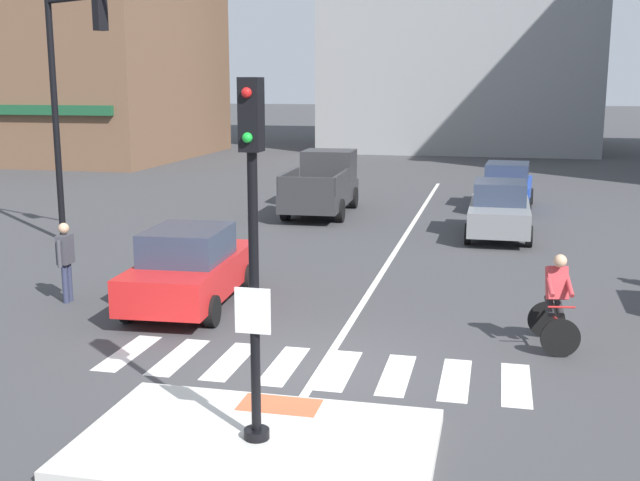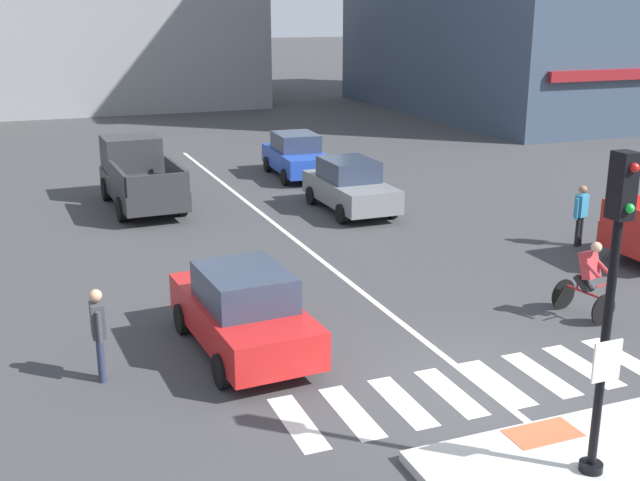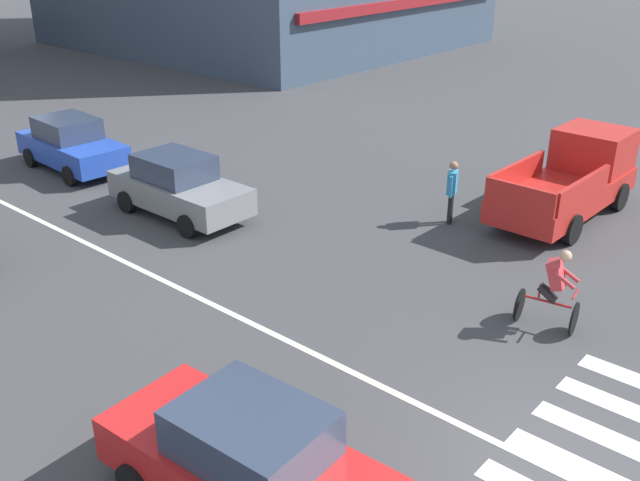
{
  "view_description": "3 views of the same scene",
  "coord_description": "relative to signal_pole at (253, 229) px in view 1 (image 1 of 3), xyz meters",
  "views": [
    {
      "loc": [
        2.78,
        -11.47,
        4.49
      ],
      "look_at": [
        -0.83,
        4.33,
        1.21
      ],
      "focal_mm": 44.05,
      "sensor_mm": 36.0,
      "label": 1
    },
    {
      "loc": [
        -6.86,
        -10.14,
        6.21
      ],
      "look_at": [
        -1.23,
        4.09,
        1.64
      ],
      "focal_mm": 44.02,
      "sensor_mm": 36.0,
      "label": 2
    },
    {
      "loc": [
        -8.09,
        -2.52,
        7.25
      ],
      "look_at": [
        1.02,
        5.37,
        1.8
      ],
      "focal_mm": 40.08,
      "sensor_mm": 36.0,
      "label": 3
    }
  ],
  "objects": [
    {
      "name": "building_corner_left",
      "position": [
        -23.31,
        35.4,
        3.06
      ],
      "size": [
        16.45,
        15.79,
        11.68
      ],
      "color": "brown",
      "rests_on": "ground"
    },
    {
      "name": "traffic_light_mast",
      "position": [
        -8.75,
        11.08,
        1.65
      ],
      "size": [
        3.9,
        1.98,
        6.89
      ],
      "color": "black",
      "rests_on": "ground"
    },
    {
      "name": "traffic_island",
      "position": [
        0.0,
        0.01,
        -2.72
      ],
      "size": [
        4.4,
        2.79,
        0.15
      ],
      "primitive_type": "cube",
      "color": "beige",
      "rests_on": "ground"
    },
    {
      "name": "pedestrian_at_curb_left",
      "position": [
        -5.83,
        5.54,
        -1.82
      ],
      "size": [
        0.22,
        0.55,
        1.67
      ],
      "color": "#2D334C",
      "rests_on": "ground"
    },
    {
      "name": "crosswalk_stripe_c",
      "position": [
        -1.37,
        2.92,
        -2.79
      ],
      "size": [
        0.44,
        1.8,
        0.01
      ],
      "primitive_type": "cube",
      "color": "silver",
      "rests_on": "ground"
    },
    {
      "name": "cyclist",
      "position": [
        3.83,
        4.78,
        -1.93
      ],
      "size": [
        0.83,
        1.18,
        1.68
      ],
      "color": "black",
      "rests_on": "ground"
    },
    {
      "name": "crosswalk_stripe_f",
      "position": [
        1.37,
        2.92,
        -2.79
      ],
      "size": [
        0.44,
        1.8,
        0.01
      ],
      "primitive_type": "cube",
      "color": "silver",
      "rests_on": "ground"
    },
    {
      "name": "crosswalk_stripe_b",
      "position": [
        -2.28,
        2.92,
        -2.79
      ],
      "size": [
        0.44,
        1.8,
        0.01
      ],
      "primitive_type": "cube",
      "color": "silver",
      "rests_on": "ground"
    },
    {
      "name": "car_blue_eastbound_distant",
      "position": [
        3.09,
        20.27,
        -1.99
      ],
      "size": [
        2.02,
        4.19,
        1.64
      ],
      "color": "#2347B7",
      "rests_on": "ground"
    },
    {
      "name": "car_grey_eastbound_far",
      "position": [
        2.86,
        14.73,
        -1.99
      ],
      "size": [
        1.85,
        4.1,
        1.64
      ],
      "color": "slate",
      "rests_on": "ground"
    },
    {
      "name": "crosswalk_stripe_a",
      "position": [
        -3.19,
        2.92,
        -2.79
      ],
      "size": [
        0.44,
        1.8,
        0.01
      ],
      "primitive_type": "cube",
      "color": "silver",
      "rests_on": "ground"
    },
    {
      "name": "crosswalk_stripe_d",
      "position": [
        -0.46,
        2.92,
        -2.79
      ],
      "size": [
        0.44,
        1.8,
        0.01
      ],
      "primitive_type": "cube",
      "color": "silver",
      "rests_on": "ground"
    },
    {
      "name": "car_red_westbound_near",
      "position": [
        -3.21,
        5.8,
        -1.99
      ],
      "size": [
        2.02,
        4.19,
        1.64
      ],
      "color": "red",
      "rests_on": "ground"
    },
    {
      "name": "signal_pole",
      "position": [
        0.0,
        0.0,
        0.0
      ],
      "size": [
        0.44,
        0.38,
        4.39
      ],
      "color": "black",
      "rests_on": "traffic_island"
    },
    {
      "name": "lane_centre_line",
      "position": [
        0.16,
        12.83,
        -2.79
      ],
      "size": [
        0.14,
        28.0,
        0.01
      ],
      "primitive_type": "cube",
      "color": "silver",
      "rests_on": "ground"
    },
    {
      "name": "crosswalk_stripe_h",
      "position": [
        3.19,
        2.92,
        -2.79
      ],
      "size": [
        0.44,
        1.8,
        0.01
      ],
      "primitive_type": "cube",
      "color": "silver",
      "rests_on": "ground"
    },
    {
      "name": "crosswalk_stripe_g",
      "position": [
        2.28,
        2.92,
        -2.79
      ],
      "size": [
        0.44,
        1.8,
        0.01
      ],
      "primitive_type": "cube",
      "color": "silver",
      "rests_on": "ground"
    },
    {
      "name": "tactile_pad_front",
      "position": [
        0.0,
        1.05,
        -2.64
      ],
      "size": [
        1.1,
        0.6,
        0.01
      ],
      "primitive_type": "cube",
      "color": "#DB5B38",
      "rests_on": "traffic_island"
    },
    {
      "name": "ground_plane",
      "position": [
        0.0,
        2.83,
        -2.8
      ],
      "size": [
        300.0,
        300.0,
        0.0
      ],
      "primitive_type": "plane",
      "color": "#3D3D3F"
    },
    {
      "name": "pickup_truck_charcoal_westbound_distant",
      "position": [
        -3.17,
        17.96,
        -1.82
      ],
      "size": [
        2.19,
        5.16,
        2.08
      ],
      "color": "#2D2D30",
      "rests_on": "ground"
    },
    {
      "name": "crosswalk_stripe_e",
      "position": [
        0.46,
        2.92,
        -2.79
      ],
      "size": [
        0.44,
        1.8,
        0.01
      ],
      "primitive_type": "cube",
      "color": "silver",
      "rests_on": "ground"
    }
  ]
}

